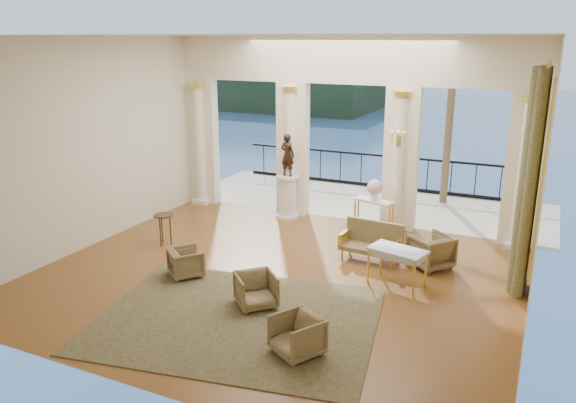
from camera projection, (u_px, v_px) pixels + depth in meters
The scene contains 23 objects.
floor at pixel (275, 277), 10.88m from camera, with size 9.00×9.00×0.00m, color #4D3112.
room_walls at pixel (244, 139), 9.10m from camera, with size 9.00×9.00×9.00m.
arcade at pixel (345, 119), 13.47m from camera, with size 9.00×0.56×4.50m.
terrace at pixel (366, 202), 15.94m from camera, with size 10.00×3.60×0.10m, color #B8B098.
balustrade at pixel (382, 175), 17.20m from camera, with size 9.00×0.06×1.03m.
palm_tree at pixel (455, 52), 14.65m from camera, with size 2.00×2.00×4.50m.
headland at pixel (303, 88), 84.75m from camera, with size 22.00×18.00×6.00m, color black.
sea at pixel (506, 131), 64.69m from camera, with size 160.00×160.00×0.00m, color navy.
curtain at pixel (530, 182), 9.87m from camera, with size 0.33×1.40×4.09m.
window_frame at pixel (542, 179), 9.77m from camera, with size 0.04×1.60×3.40m, color gold.
wall_sconce at pixel (399, 140), 12.73m from camera, with size 0.30×0.11×0.33m.
rug at pixel (237, 319), 9.24m from camera, with size 4.51×3.51×0.02m, color #30381D.
armchair_a at pixel (256, 289), 9.60m from camera, with size 0.64×0.60×0.66m, color #4A3922.
armchair_b at pixel (297, 334), 8.14m from camera, with size 0.64×0.60×0.66m, color #4A3922.
armchair_c at pixel (431, 250), 11.24m from camera, with size 0.73×0.68×0.75m, color #4A3922.
armchair_d at pixel (186, 261), 10.83m from camera, with size 0.60×0.56×0.62m, color #4A3922.
settee at pixel (372, 242), 11.58m from camera, with size 1.28×0.62×0.82m.
game_table at pixel (398, 253), 10.37m from camera, with size 1.14×0.80×0.71m.
pedestal at pixel (287, 197), 14.34m from camera, with size 0.60×0.60×1.10m.
statue at pixel (287, 155), 14.03m from camera, with size 0.39×0.26×1.07m, color black.
console_table at pixel (374, 206), 12.91m from camera, with size 0.99×0.61×0.88m.
urn at pixel (375, 188), 12.79m from camera, with size 0.36×0.36×0.48m.
side_table at pixel (163, 219), 12.42m from camera, with size 0.43×0.43×0.70m.
Camera 1 is at (4.48, -8.98, 4.48)m, focal length 35.00 mm.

